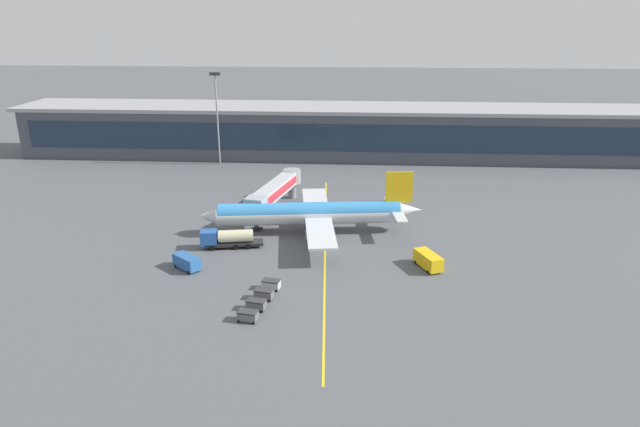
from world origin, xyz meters
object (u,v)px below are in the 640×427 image
baggage_cart_0 (248,316)px  baggage_cart_2 (264,294)px  fuel_tanker (228,238)px  baggage_cart_3 (271,284)px  crew_van (186,261)px  baggage_cart_1 (256,304)px  lavatory_truck (428,259)px  main_airliner (311,213)px

baggage_cart_0 → baggage_cart_2: same height
fuel_tanker → baggage_cart_3: size_ratio=3.83×
baggage_cart_2 → crew_van: bearing=146.4°
baggage_cart_3 → baggage_cart_2: bearing=-100.7°
fuel_tanker → baggage_cart_3: 18.27m
baggage_cart_0 → baggage_cart_3: same height
crew_van → baggage_cart_0: size_ratio=1.80×
fuel_tanker → baggage_cart_3: bearing=-57.1°
baggage_cart_1 → baggage_cart_3: size_ratio=1.00×
lavatory_truck → baggage_cart_2: lavatory_truck is taller
baggage_cart_2 → baggage_cart_3: (0.59, 3.14, 0.00)m
lavatory_truck → baggage_cart_2: size_ratio=2.16×
fuel_tanker → baggage_cart_1: (8.73, -21.60, -0.96)m
fuel_tanker → baggage_cart_2: (9.33, -18.45, -0.96)m
main_airliner → baggage_cart_2: 27.28m
lavatory_truck → baggage_cart_0: lavatory_truck is taller
fuel_tanker → baggage_cart_0: (8.14, -24.74, -0.96)m
crew_van → baggage_cart_1: 18.33m
baggage_cart_0 → main_airliner: bearing=79.9°
main_airliner → fuel_tanker: size_ratio=3.76×
fuel_tanker → crew_van: bearing=-117.2°
main_airliner → baggage_cart_1: main_airliner is taller
main_airliner → baggage_cart_0: bearing=-100.1°
main_airliner → crew_van: 25.69m
lavatory_truck → baggage_cart_2: (-24.73, -12.30, -0.64)m
crew_van → baggage_cart_3: size_ratio=1.80×
lavatory_truck → main_airliner: bearing=144.3°
baggage_cart_0 → lavatory_truck: bearing=35.7°
fuel_tanker → baggage_cart_2: bearing=-63.2°
lavatory_truck → baggage_cart_1: bearing=-148.6°
fuel_tanker → lavatory_truck: fuel_tanker is taller
lavatory_truck → crew_van: bearing=-175.6°
crew_van → fuel_tanker: bearing=62.8°
main_airliner → baggage_cart_0: 33.65m
fuel_tanker → lavatory_truck: size_ratio=1.78×
fuel_tanker → baggage_cart_0: fuel_tanker is taller
baggage_cart_2 → baggage_cart_3: size_ratio=1.00×
baggage_cart_0 → baggage_cart_3: (1.78, 9.43, 0.00)m
fuel_tanker → lavatory_truck: bearing=-10.2°
lavatory_truck → crew_van: (-38.76, -2.99, -0.11)m
main_airliner → baggage_cart_3: bearing=-99.9°
baggage_cart_2 → baggage_cart_3: 3.20m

